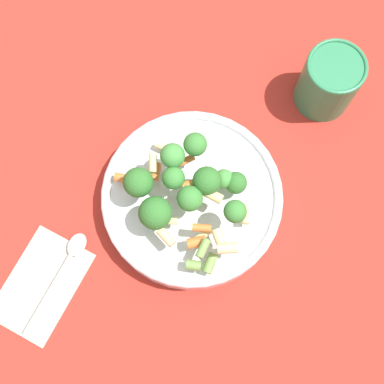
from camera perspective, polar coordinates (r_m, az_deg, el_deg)
name	(u,v)px	position (r m, az deg, el deg)	size (l,w,h in m)	color
ground_plane	(192,203)	(0.81, 0.00, -1.14)	(3.00, 3.00, 0.00)	#B72D23
bowl	(192,199)	(0.79, 0.00, -0.71)	(0.27, 0.27, 0.05)	silver
pasta_salad	(184,190)	(0.73, -0.90, 0.17)	(0.18, 0.21, 0.08)	#8CB766
cup	(329,81)	(0.85, 14.42, 11.35)	(0.09, 0.09, 0.10)	#2D7F51
napkin	(41,285)	(0.82, -15.78, -9.53)	(0.18, 0.17, 0.01)	beige
spoon	(66,264)	(0.81, -13.34, -7.47)	(0.13, 0.12, 0.01)	silver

